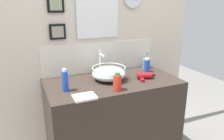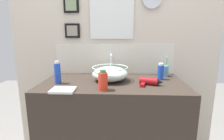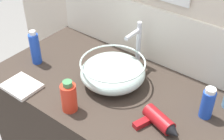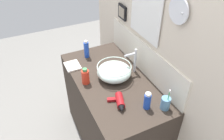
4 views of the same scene
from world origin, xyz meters
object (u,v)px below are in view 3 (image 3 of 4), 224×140
(faucet, at_px, (137,41))
(hair_drier, at_px, (160,122))
(lotion_bottle, at_px, (35,48))
(soap_dispenser, at_px, (69,97))
(spray_bottle, at_px, (208,103))
(glass_bowl_sink, at_px, (113,72))
(hand_towel, at_px, (22,86))

(faucet, height_order, hair_drier, faucet)
(lotion_bottle, xyz_separation_m, soap_dispenser, (0.38, -0.15, -0.02))
(faucet, xyz_separation_m, spray_bottle, (0.44, -0.13, -0.07))
(faucet, height_order, spray_bottle, faucet)
(glass_bowl_sink, distance_m, lotion_bottle, 0.43)
(lotion_bottle, xyz_separation_m, spray_bottle, (0.85, 0.16, -0.02))
(glass_bowl_sink, xyz_separation_m, hair_drier, (0.32, -0.11, -0.04))
(hair_drier, bearing_deg, faucet, 136.49)
(faucet, bearing_deg, lotion_bottle, -144.10)
(hair_drier, distance_m, lotion_bottle, 0.73)
(soap_dispenser, bearing_deg, hand_towel, -173.16)
(soap_dispenser, bearing_deg, lotion_bottle, 158.43)
(glass_bowl_sink, xyz_separation_m, spray_bottle, (0.44, 0.06, 0.01))
(hand_towel, bearing_deg, faucet, 56.98)
(faucet, bearing_deg, glass_bowl_sink, -90.00)
(faucet, relative_size, hand_towel, 1.43)
(glass_bowl_sink, relative_size, hand_towel, 1.84)
(spray_bottle, bearing_deg, glass_bowl_sink, -172.11)
(glass_bowl_sink, distance_m, hair_drier, 0.34)
(faucet, distance_m, spray_bottle, 0.46)
(glass_bowl_sink, bearing_deg, spray_bottle, 7.89)
(soap_dispenser, relative_size, spray_bottle, 1.03)
(glass_bowl_sink, bearing_deg, faucet, 90.00)
(spray_bottle, distance_m, hand_towel, 0.83)
(spray_bottle, relative_size, hand_towel, 0.88)
(glass_bowl_sink, relative_size, spray_bottle, 2.08)
(glass_bowl_sink, height_order, hand_towel, glass_bowl_sink)
(glass_bowl_sink, bearing_deg, hand_towel, -137.46)
(faucet, height_order, hand_towel, faucet)
(lotion_bottle, bearing_deg, soap_dispenser, -21.57)
(glass_bowl_sink, xyz_separation_m, lotion_bottle, (-0.41, -0.10, 0.02))
(hair_drier, bearing_deg, lotion_bottle, 179.60)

